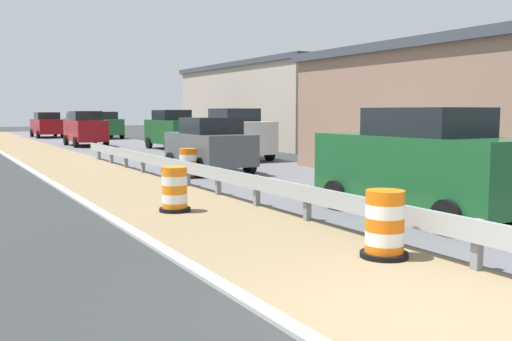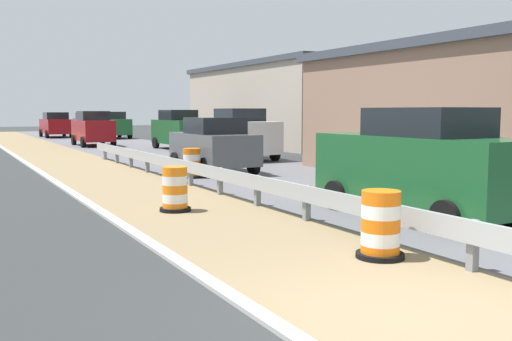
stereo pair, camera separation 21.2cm
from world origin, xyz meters
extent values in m
plane|color=#2B2D2D|center=(0.00, 0.00, 0.00)|extent=(160.00, 160.00, 0.00)
cube|color=#7F6B4C|center=(0.51, 0.00, 0.00)|extent=(3.41, 120.00, 0.01)
cube|color=slate|center=(2.04, 1.00, 0.35)|extent=(0.12, 0.12, 0.70)
cube|color=slate|center=(2.04, 3.02, 0.35)|extent=(0.12, 0.12, 0.70)
cube|color=slate|center=(2.04, 5.04, 0.35)|extent=(0.12, 0.12, 0.70)
cube|color=slate|center=(2.04, 7.05, 0.35)|extent=(0.12, 0.12, 0.70)
cube|color=slate|center=(2.04, 9.07, 0.35)|extent=(0.12, 0.12, 0.70)
cube|color=slate|center=(2.04, 11.09, 0.35)|extent=(0.12, 0.12, 0.70)
cube|color=slate|center=(2.04, 13.11, 0.35)|extent=(0.12, 0.12, 0.70)
cube|color=slate|center=(2.04, 15.13, 0.35)|extent=(0.12, 0.12, 0.70)
cube|color=slate|center=(2.04, 17.15, 0.35)|extent=(0.12, 0.12, 0.70)
cube|color=slate|center=(2.04, 19.16, 0.35)|extent=(0.12, 0.12, 0.70)
cube|color=slate|center=(2.04, 21.18, 0.35)|extent=(0.12, 0.12, 0.70)
cylinder|color=orange|center=(1.41, 2.13, 0.10)|extent=(0.57, 0.57, 0.20)
cylinder|color=white|center=(1.41, 2.13, 0.30)|extent=(0.57, 0.57, 0.20)
cylinder|color=orange|center=(1.41, 2.13, 0.50)|extent=(0.57, 0.57, 0.20)
cylinder|color=white|center=(1.41, 2.13, 0.70)|extent=(0.57, 0.57, 0.20)
cylinder|color=orange|center=(1.41, 2.13, 0.90)|extent=(0.57, 0.57, 0.20)
cylinder|color=black|center=(1.41, 2.13, 0.04)|extent=(0.71, 0.71, 0.08)
cylinder|color=orange|center=(0.16, 7.28, 0.10)|extent=(0.54, 0.54, 0.19)
cylinder|color=white|center=(0.16, 7.28, 0.29)|extent=(0.54, 0.54, 0.19)
cylinder|color=orange|center=(0.16, 7.28, 0.48)|extent=(0.54, 0.54, 0.19)
cylinder|color=white|center=(0.16, 7.28, 0.67)|extent=(0.54, 0.54, 0.19)
cylinder|color=orange|center=(0.16, 7.28, 0.86)|extent=(0.54, 0.54, 0.19)
cylinder|color=black|center=(0.16, 7.28, 0.04)|extent=(0.67, 0.67, 0.08)
cylinder|color=orange|center=(2.80, 12.86, 0.10)|extent=(0.56, 0.56, 0.19)
cylinder|color=white|center=(2.80, 12.86, 0.29)|extent=(0.56, 0.56, 0.19)
cylinder|color=orange|center=(2.80, 12.86, 0.48)|extent=(0.56, 0.56, 0.19)
cylinder|color=white|center=(2.80, 12.86, 0.67)|extent=(0.56, 0.56, 0.19)
cylinder|color=orange|center=(2.80, 12.86, 0.86)|extent=(0.56, 0.56, 0.19)
cylinder|color=black|center=(2.80, 12.86, 0.04)|extent=(0.70, 0.70, 0.08)
cube|color=#195128|center=(4.20, 4.25, 0.99)|extent=(1.79, 4.71, 1.33)
cube|color=black|center=(4.20, 4.07, 1.93)|extent=(1.58, 2.18, 0.56)
cylinder|color=black|center=(3.31, 5.79, 0.32)|extent=(0.23, 0.64, 0.64)
cylinder|color=black|center=(5.03, 5.81, 0.32)|extent=(0.23, 0.64, 0.64)
cylinder|color=black|center=(3.36, 2.69, 0.32)|extent=(0.23, 0.64, 0.64)
cylinder|color=black|center=(5.08, 2.72, 0.32)|extent=(0.23, 0.64, 0.64)
cube|color=navy|center=(7.70, 51.44, 0.87)|extent=(1.95, 4.74, 1.10)
cube|color=black|center=(7.71, 51.63, 1.70)|extent=(1.72, 2.20, 0.56)
cylinder|color=black|center=(8.60, 49.87, 0.32)|extent=(0.23, 0.64, 0.64)
cylinder|color=black|center=(6.74, 49.91, 0.32)|extent=(0.23, 0.64, 0.64)
cylinder|color=black|center=(8.66, 52.97, 0.32)|extent=(0.23, 0.64, 0.64)
cylinder|color=black|center=(6.81, 53.01, 0.32)|extent=(0.23, 0.64, 0.64)
cube|color=maroon|center=(3.85, 31.63, 0.95)|extent=(1.79, 4.32, 1.25)
cube|color=black|center=(3.85, 31.45, 1.85)|extent=(1.61, 1.99, 0.56)
cylinder|color=black|center=(2.96, 33.05, 0.32)|extent=(0.22, 0.64, 0.64)
cylinder|color=black|center=(4.74, 33.05, 0.32)|extent=(0.22, 0.64, 0.64)
cylinder|color=black|center=(2.95, 30.21, 0.32)|extent=(0.22, 0.64, 0.64)
cylinder|color=black|center=(4.73, 30.20, 0.32)|extent=(0.22, 0.64, 0.64)
cube|color=#195128|center=(7.44, 40.69, 0.92)|extent=(1.85, 4.30, 1.20)
cube|color=black|center=(7.44, 40.86, 1.80)|extent=(1.63, 1.99, 0.56)
cylinder|color=black|center=(8.35, 39.30, 0.32)|extent=(0.23, 0.64, 0.64)
cylinder|color=black|center=(6.58, 39.27, 0.32)|extent=(0.23, 0.64, 0.64)
cylinder|color=black|center=(8.30, 42.11, 0.32)|extent=(0.23, 0.64, 0.64)
cylinder|color=black|center=(6.53, 42.08, 0.32)|extent=(0.23, 0.64, 0.64)
cube|color=maroon|center=(3.77, 44.73, 0.90)|extent=(1.90, 4.71, 1.15)
cube|color=black|center=(3.77, 44.54, 1.75)|extent=(1.69, 2.17, 0.56)
cylinder|color=black|center=(2.83, 46.27, 0.32)|extent=(0.22, 0.64, 0.64)
cylinder|color=black|center=(4.69, 46.29, 0.32)|extent=(0.22, 0.64, 0.64)
cylinder|color=black|center=(2.85, 43.18, 0.32)|extent=(0.22, 0.64, 0.64)
cylinder|color=black|center=(4.71, 43.19, 0.32)|extent=(0.22, 0.64, 0.64)
cube|color=silver|center=(7.46, 18.55, 1.01)|extent=(1.87, 4.39, 1.37)
cube|color=black|center=(7.46, 18.72, 1.97)|extent=(1.66, 2.03, 0.56)
cylinder|color=black|center=(8.35, 17.09, 0.32)|extent=(0.23, 0.64, 0.64)
cylinder|color=black|center=(6.54, 17.12, 0.32)|extent=(0.23, 0.64, 0.64)
cylinder|color=black|center=(8.39, 19.98, 0.32)|extent=(0.23, 0.64, 0.64)
cylinder|color=black|center=(6.57, 20.00, 0.32)|extent=(0.23, 0.64, 0.64)
cube|color=#4C5156|center=(4.12, 14.16, 0.84)|extent=(1.87, 4.17, 1.04)
cube|color=black|center=(4.12, 13.99, 1.64)|extent=(1.65, 1.93, 0.56)
cylinder|color=black|center=(3.25, 15.54, 0.32)|extent=(0.23, 0.64, 0.64)
cylinder|color=black|center=(5.05, 15.51, 0.32)|extent=(0.23, 0.64, 0.64)
cylinder|color=black|center=(3.20, 12.81, 0.32)|extent=(0.23, 0.64, 0.64)
cylinder|color=black|center=(5.00, 12.78, 0.32)|extent=(0.23, 0.64, 0.64)
cube|color=#195128|center=(7.40, 26.09, 0.98)|extent=(1.90, 4.34, 1.32)
cube|color=black|center=(7.40, 26.26, 1.92)|extent=(1.65, 2.02, 0.56)
cylinder|color=black|center=(8.33, 24.70, 0.32)|extent=(0.24, 0.65, 0.64)
cylinder|color=black|center=(6.56, 24.65, 0.32)|extent=(0.24, 0.65, 0.64)
cylinder|color=black|center=(8.24, 27.53, 0.32)|extent=(0.24, 0.65, 0.64)
cylinder|color=black|center=(6.47, 27.48, 0.32)|extent=(0.24, 0.65, 0.64)
cube|color=#93705B|center=(12.31, 8.42, 2.01)|extent=(8.21, 12.52, 4.02)
cube|color=#3D424C|center=(12.31, 8.42, 4.17)|extent=(8.54, 13.02, 0.30)
cube|color=#AD9E8E|center=(14.78, 27.23, 2.38)|extent=(6.57, 14.78, 4.76)
cube|color=#3D424C|center=(14.78, 27.23, 4.91)|extent=(6.84, 15.37, 0.30)
ellipsoid|color=#337533|center=(9.28, 9.22, 0.95)|extent=(3.44, 3.44, 1.90)
camera|label=1|loc=(-4.28, -4.15, 2.15)|focal=40.28mm
camera|label=2|loc=(-4.10, -4.25, 2.15)|focal=40.28mm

